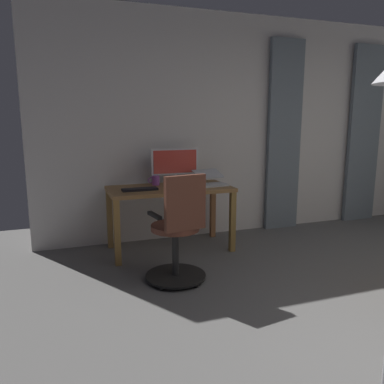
{
  "coord_description": "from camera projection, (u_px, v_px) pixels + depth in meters",
  "views": [
    {
      "loc": [
        2.38,
        1.34,
        1.48
      ],
      "look_at": [
        1.18,
        -2.1,
        0.77
      ],
      "focal_mm": 35.96,
      "sensor_mm": 36.0,
      "label": 1
    }
  ],
  "objects": [
    {
      "name": "laptop",
      "position": [
        210.0,
        181.0,
        4.38
      ],
      "size": [
        0.35,
        0.35,
        0.16
      ],
      "rotation": [
        0.0,
        0.0,
        0.1
      ],
      "color": "#B7BCC1",
      "rests_on": "desk"
    },
    {
      "name": "back_room_partition",
      "position": [
        250.0,
        127.0,
        4.98
      ],
      "size": [
        5.45,
        0.1,
        2.72
      ],
      "primitive_type": "cube",
      "color": "silver",
      "rests_on": "ground"
    },
    {
      "name": "computer_keyboard",
      "position": [
        140.0,
        189.0,
        4.07
      ],
      "size": [
        0.38,
        0.12,
        0.02
      ],
      "primitive_type": "cube",
      "color": "black",
      "rests_on": "desk"
    },
    {
      "name": "computer_monitor",
      "position": [
        175.0,
        163.0,
        4.45
      ],
      "size": [
        0.56,
        0.18,
        0.41
      ],
      "color": "silver",
      "rests_on": "desk"
    },
    {
      "name": "computer_mouse",
      "position": [
        171.0,
        187.0,
        4.18
      ],
      "size": [
        0.06,
        0.1,
        0.04
      ],
      "primitive_type": "ellipsoid",
      "color": "#333338",
      "rests_on": "desk"
    },
    {
      "name": "office_chair",
      "position": [
        178.0,
        234.0,
        3.43
      ],
      "size": [
        0.56,
        0.56,
        1.01
      ],
      "rotation": [
        0.0,
        0.0,
        3.3
      ],
      "color": "black",
      "rests_on": "ground"
    },
    {
      "name": "curtain_left_panel",
      "position": [
        364.0,
        135.0,
        5.48
      ],
      "size": [
        0.51,
        0.06,
        2.46
      ],
      "primitive_type": "cube",
      "color": "slate",
      "rests_on": "ground"
    },
    {
      "name": "desk",
      "position": [
        170.0,
        196.0,
        4.28
      ],
      "size": [
        1.35,
        0.66,
        0.72
      ],
      "color": "olive",
      "rests_on": "ground"
    },
    {
      "name": "mug_tea",
      "position": [
        155.0,
        180.0,
        4.39
      ],
      "size": [
        0.13,
        0.09,
        0.11
      ],
      "color": "purple",
      "rests_on": "desk"
    },
    {
      "name": "curtain_right_panel",
      "position": [
        284.0,
        137.0,
        5.05
      ],
      "size": [
        0.47,
        0.06,
        2.46
      ],
      "primitive_type": "cube",
      "color": "slate",
      "rests_on": "ground"
    }
  ]
}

